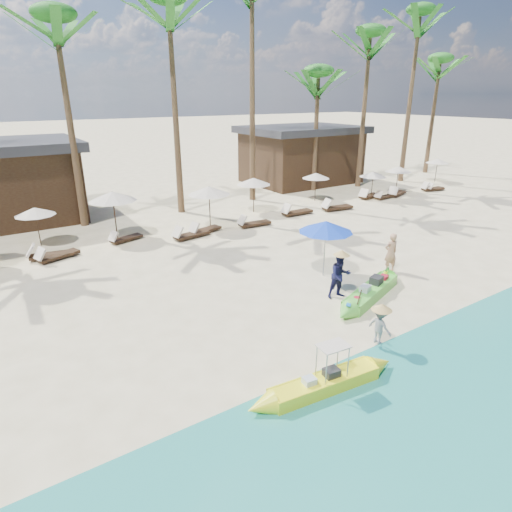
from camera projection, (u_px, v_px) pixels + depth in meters
ground at (299, 317)px, 13.56m from camera, size 240.00×240.00×0.00m
wet_sand_strip at (438, 407)px, 9.64m from camera, size 240.00×4.50×0.01m
green_canoe at (371, 292)px, 14.76m from camera, size 4.94×1.99×0.65m
yellow_canoe at (325, 383)px, 10.13m from camera, size 4.55×0.88×1.18m
tourist at (391, 253)px, 16.73m from camera, size 0.64×0.49×1.59m
vendor_green at (340, 276)px, 14.57m from camera, size 0.91×0.78×1.62m
vendor_yellow at (380, 326)px, 11.62m from camera, size 0.47×0.73×1.08m
blue_umbrella at (326, 227)px, 15.92m from camera, size 2.05×2.05×2.20m
resort_parasol_4 at (35, 211)px, 19.32m from camera, size 1.77×1.77×1.82m
lounger_4_left at (55, 255)px, 18.15m from camera, size 1.88×1.12×0.61m
lounger_4_right at (48, 254)px, 18.27m from camera, size 1.93×0.89×0.63m
resort_parasol_5 at (113, 196)px, 20.17m from camera, size 2.26×2.26×2.33m
lounger_5_left at (124, 238)px, 20.38m from camera, size 1.72×0.93×0.56m
resort_parasol_6 at (209, 190)px, 21.75m from camera, size 2.17×2.17×2.24m
lounger_6_left at (189, 234)px, 20.84m from camera, size 1.98×0.88×0.65m
lounger_6_right at (204, 229)px, 21.61m from camera, size 1.86×0.94×0.61m
resort_parasol_7 at (254, 181)px, 24.90m from camera, size 1.99×1.99×2.05m
lounger_7_left at (253, 223)px, 22.69m from camera, size 1.86×0.70×0.62m
lounger_7_right at (295, 211)px, 24.82m from camera, size 1.97×0.62×0.67m
resort_parasol_8 at (316, 176)px, 27.66m from camera, size 1.79×1.79×1.84m
lounger_8_left at (336, 207)px, 25.86m from camera, size 2.06×0.88×0.68m
resort_parasol_9 at (373, 174)px, 28.16m from camera, size 1.79×1.79×1.85m
lounger_9_left at (369, 195)px, 28.84m from camera, size 1.98×0.94×0.65m
lounger_9_right at (383, 196)px, 28.68m from camera, size 1.68×0.67×0.56m
resort_parasol_10 at (398, 169)px, 29.78m from camera, size 1.85×1.85×1.90m
lounger_10_left at (397, 193)px, 29.50m from camera, size 2.04×1.19×0.66m
lounger_10_right at (432, 188)px, 31.06m from camera, size 1.85×0.98×0.60m
resort_parasol_11 at (438, 161)px, 33.84m from camera, size 1.78×1.78×1.83m
lounger_11_left at (434, 188)px, 31.21m from camera, size 1.64×0.51×0.56m
palm_3 at (59, 49)px, 19.98m from camera, size 2.08×2.08×10.52m
palm_4 at (170, 36)px, 22.27m from camera, size 2.08×2.08×11.70m
palm_5 at (252, 17)px, 24.78m from camera, size 2.08×2.08×13.60m
palm_6 at (318, 87)px, 28.98m from camera, size 2.08×2.08×8.51m
palm_7 at (369, 57)px, 29.54m from camera, size 2.08×2.08×11.08m
palm_8 at (417, 42)px, 31.14m from camera, size 2.08×2.08×12.70m
palm_9 at (438, 75)px, 35.67m from camera, size 2.08×2.08×9.82m
pavilion_east at (301, 154)px, 33.63m from camera, size 8.80×6.60×4.30m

